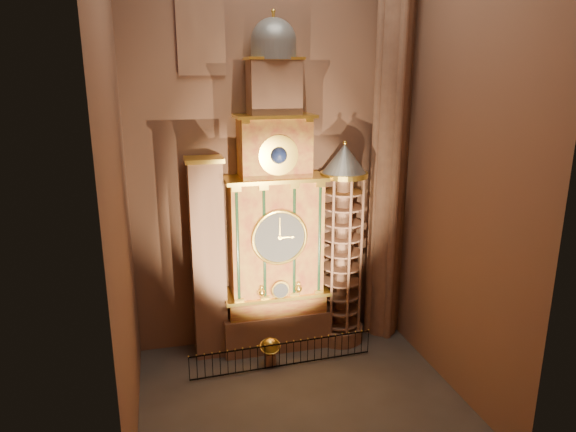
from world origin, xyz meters
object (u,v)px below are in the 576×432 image
object	(u,v)px
astronomical_clock	(275,225)
portrait_tower	(208,259)
iron_railing	(283,355)
stair_turret	(342,247)
celestial_globe	(270,349)

from	to	relation	value
astronomical_clock	portrait_tower	xyz separation A→B (m)	(-3.40, 0.02, -1.53)
iron_railing	stair_turret	bearing A→B (deg)	29.23
iron_railing	astronomical_clock	bearing A→B (deg)	85.81
astronomical_clock	iron_railing	bearing A→B (deg)	-94.19
stair_turret	celestial_globe	world-z (taller)	stair_turret
astronomical_clock	celestial_globe	distance (m)	6.16
astronomical_clock	portrait_tower	size ratio (longest dim) A/B	1.64
celestial_globe	iron_railing	world-z (taller)	celestial_globe
stair_turret	iron_railing	bearing A→B (deg)	-150.77
celestial_globe	iron_railing	bearing A→B (deg)	-30.89
astronomical_clock	iron_railing	world-z (taller)	astronomical_clock
portrait_tower	iron_railing	bearing A→B (deg)	-35.85
astronomical_clock	iron_railing	xyz separation A→B (m)	(-0.17, -2.32, -5.99)
astronomical_clock	portrait_tower	world-z (taller)	astronomical_clock
portrait_tower	celestial_globe	xyz separation A→B (m)	(2.66, -1.99, -4.26)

